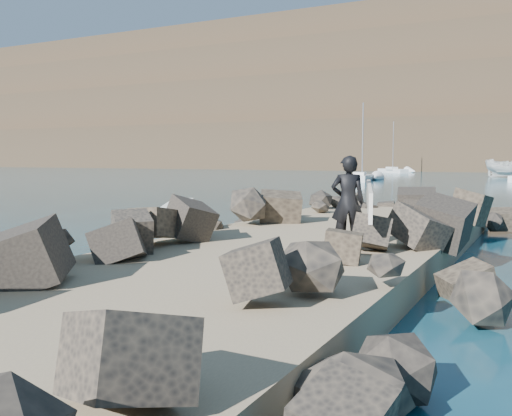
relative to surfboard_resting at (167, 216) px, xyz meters
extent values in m
plane|color=#0F384C|center=(3.27, -0.62, -1.04)|extent=(800.00, 800.00, 0.00)
cube|color=#8C7759|center=(3.27, -2.62, -0.74)|extent=(6.00, 26.00, 0.60)
cube|color=black|center=(0.37, -2.12, -0.54)|extent=(2.60, 22.00, 1.00)
cube|color=black|center=(6.17, -2.12, -0.54)|extent=(2.60, 22.00, 1.00)
cube|color=silver|center=(0.00, 0.00, 0.00)|extent=(0.94, 2.22, 0.07)
imported|color=silver|center=(3.47, 66.21, 0.18)|extent=(6.72, 4.26, 2.43)
imported|color=black|center=(4.52, 0.06, 0.51)|extent=(0.81, 0.69, 1.89)
cube|color=white|center=(4.97, 0.06, 0.56)|extent=(0.78, 2.26, 0.74)
cube|color=white|center=(-14.51, 79.79, -0.79)|extent=(5.92, 5.92, 0.80)
cylinder|color=gray|center=(-14.51, 79.79, 3.34)|extent=(0.12, 0.12, 7.55)
cube|color=white|center=(-14.51, 79.21, -0.29)|extent=(2.14, 2.13, 0.44)
cube|color=white|center=(-9.31, 46.34, -0.79)|extent=(2.56, 6.94, 0.80)
cylinder|color=gray|center=(-9.31, 46.34, 3.30)|extent=(0.12, 0.12, 7.46)
cube|color=white|center=(-9.31, 45.54, -0.29)|extent=(1.38, 2.05, 0.44)
cube|color=white|center=(-36.73, 151.38, 32.96)|extent=(10.00, 8.00, 4.00)
camera|label=1|loc=(8.22, -11.12, 1.41)|focal=40.00mm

